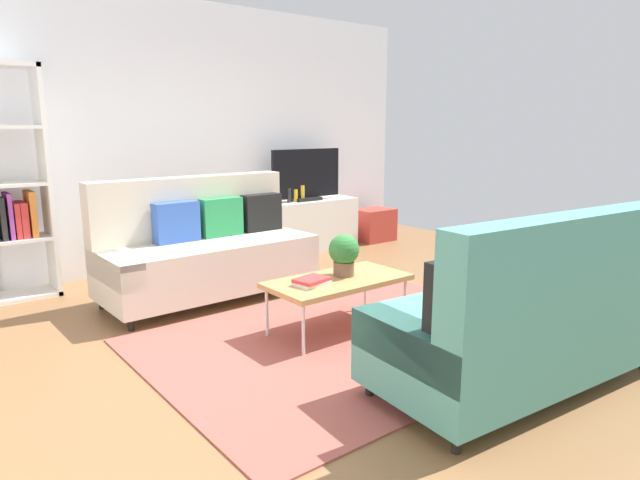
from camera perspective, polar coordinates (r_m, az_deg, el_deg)
ground_plane at (r=4.33m, az=1.66°, el=-9.46°), size 7.68×7.68×0.00m
wall_far at (r=6.44m, az=-14.67°, el=10.32°), size 6.40×0.12×2.90m
area_rug at (r=4.19m, az=3.08°, el=-10.13°), size 2.90×2.20×0.01m
couch_beige at (r=5.18m, az=-11.66°, el=-0.93°), size 1.92×0.88×1.10m
couch_green at (r=3.54m, az=20.54°, el=-7.46°), size 1.97×1.01×1.10m
coffee_table at (r=4.24m, az=1.86°, el=-4.33°), size 1.10×0.56×0.42m
tv_console at (r=7.04m, az=-1.49°, el=1.52°), size 1.40×0.44×0.64m
tv at (r=6.94m, az=-1.42°, el=6.64°), size 1.00×0.20×0.64m
storage_trunk at (r=7.68m, az=5.56°, el=1.57°), size 0.52×0.40×0.44m
potted_plant at (r=4.27m, az=2.48°, el=-1.35°), size 0.24×0.24×0.33m
table_book_0 at (r=4.06m, az=-0.87°, el=-4.46°), size 0.25×0.20×0.03m
table_book_1 at (r=4.05m, az=-0.88°, el=-4.12°), size 0.27×0.22×0.03m
vase_0 at (r=6.69m, az=-5.76°, el=4.28°), size 0.10×0.10×0.13m
vase_1 at (r=6.78m, az=-4.65°, el=4.36°), size 0.08×0.08×0.12m
bottle_0 at (r=6.78m, az=-3.21°, el=4.62°), size 0.05×0.05×0.18m
bottle_1 at (r=6.84m, az=-2.54°, el=4.59°), size 0.05×0.05×0.16m
bottle_2 at (r=6.90m, az=-1.83°, el=4.83°), size 0.06×0.06×0.20m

